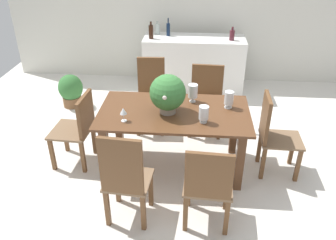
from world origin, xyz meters
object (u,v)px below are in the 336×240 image
object	(u,v)px
crystal_vase_left	(229,98)
crystal_vase_right	(193,91)
chair_far_left	(151,91)
wine_bottle_clear	(168,29)
chair_far_right	(206,95)
wine_bottle_dark	(151,31)
dining_table	(174,122)
crystal_vase_center_near	(204,113)
wine_bottle_amber	(232,35)
potted_plant_floor	(71,90)
chair_head_end	(78,126)
wine_bottle_tall	(157,29)
wine_glass	(123,111)
chair_foot_end	(273,133)
kitchen_counter	(193,65)
flower_centerpiece	(168,93)
chair_near_left	(125,177)
chair_near_right	(208,184)

from	to	relation	value
crystal_vase_left	crystal_vase_right	bearing A→B (deg)	164.19
chair_far_left	wine_bottle_clear	size ratio (longest dim) A/B	3.45
chair_far_right	wine_bottle_dark	bearing A→B (deg)	130.42
dining_table	crystal_vase_center_near	bearing A→B (deg)	-34.16
wine_bottle_amber	potted_plant_floor	size ratio (longest dim) A/B	0.40
dining_table	chair_head_end	world-z (taller)	chair_head_end
crystal_vase_center_near	wine_bottle_tall	bearing A→B (deg)	106.36
wine_glass	crystal_vase_center_near	bearing A→B (deg)	2.78
chair_foot_end	kitchen_counter	bearing A→B (deg)	24.19
wine_glass	kitchen_counter	xyz separation A→B (m)	(0.71, 2.52, -0.40)
crystal_vase_center_near	wine_bottle_dark	xyz separation A→B (m)	(-0.85, 2.38, 0.19)
flower_centerpiece	wine_bottle_tall	bearing A→B (deg)	98.80
chair_near_left	wine_bottle_clear	xyz separation A→B (m)	(0.13, 3.30, 0.49)
flower_centerpiece	crystal_vase_right	distance (m)	0.41
dining_table	wine_bottle_dark	distance (m)	2.26
chair_foot_end	wine_bottle_dark	world-z (taller)	wine_bottle_dark
chair_far_left	flower_centerpiece	bearing A→B (deg)	-74.83
chair_far_left	chair_far_right	distance (m)	0.78
chair_far_right	potted_plant_floor	distance (m)	2.22
chair_far_right	chair_head_end	size ratio (longest dim) A/B	1.01
wine_bottle_tall	potted_plant_floor	world-z (taller)	wine_bottle_tall
wine_glass	chair_far_left	bearing A→B (deg)	83.72
flower_centerpiece	wine_bottle_dark	world-z (taller)	wine_bottle_dark
chair_near_right	potted_plant_floor	world-z (taller)	chair_near_right
crystal_vase_right	potted_plant_floor	xyz separation A→B (m)	(-1.96, 1.22, -0.62)
wine_bottle_amber	chair_near_right	bearing A→B (deg)	-97.53
chair_far_left	chair_head_end	distance (m)	1.22
wine_bottle_amber	wine_bottle_dark	world-z (taller)	wine_bottle_dark
crystal_vase_center_near	chair_foot_end	bearing A→B (deg)	15.57
crystal_vase_right	wine_bottle_dark	world-z (taller)	wine_bottle_dark
crystal_vase_right	potted_plant_floor	size ratio (longest dim) A/B	0.41
chair_near_right	chair_head_end	size ratio (longest dim) A/B	1.02
wine_bottle_amber	wine_bottle_clear	world-z (taller)	wine_bottle_clear
chair_near_right	flower_centerpiece	xyz separation A→B (m)	(-0.45, 0.92, 0.47)
wine_glass	wine_bottle_dark	xyz separation A→B (m)	(-0.00, 2.42, 0.19)
crystal_vase_center_near	chair_near_right	bearing A→B (deg)	-85.91
dining_table	chair_head_end	distance (m)	1.14
dining_table	wine_glass	bearing A→B (deg)	-153.34
chair_foot_end	wine_bottle_clear	distance (m)	2.77
wine_bottle_tall	wine_bottle_dark	distance (m)	0.28
wine_glass	kitchen_counter	size ratio (longest dim) A/B	0.09
dining_table	chair_far_left	world-z (taller)	chair_far_left
crystal_vase_left	crystal_vase_center_near	distance (m)	0.46
chair_head_end	chair_far_left	bearing A→B (deg)	145.70
chair_head_end	crystal_vase_right	world-z (taller)	crystal_vase_right
chair_far_right	dining_table	bearing A→B (deg)	-109.10
chair_foot_end	flower_centerpiece	world-z (taller)	flower_centerpiece
dining_table	kitchen_counter	xyz separation A→B (m)	(0.19, 2.25, -0.15)
kitchen_counter	potted_plant_floor	bearing A→B (deg)	-158.18
dining_table	potted_plant_floor	size ratio (longest dim) A/B	3.20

